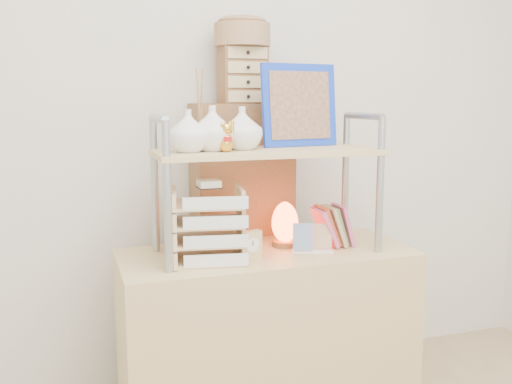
% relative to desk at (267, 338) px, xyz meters
% --- Properties ---
extents(desk, '(1.20, 0.50, 0.75)m').
position_rel_desk_xyz_m(desk, '(0.00, 0.00, 0.00)').
color(desk, tan).
rests_on(desk, ground).
extents(cabinet, '(0.45, 0.25, 1.35)m').
position_rel_desk_xyz_m(cabinet, '(0.01, 0.37, 0.30)').
color(cabinet, brown).
rests_on(cabinet, ground).
extents(hutch, '(0.90, 0.34, 0.77)m').
position_rel_desk_xyz_m(hutch, '(-0.07, 0.01, 0.82)').
color(hutch, '#99A0A7').
rests_on(hutch, desk).
extents(letter_tray, '(0.30, 0.29, 0.32)m').
position_rel_desk_xyz_m(letter_tray, '(-0.26, -0.06, 0.50)').
color(letter_tray, tan).
rests_on(letter_tray, desk).
extents(salt_lamp, '(0.13, 0.12, 0.19)m').
position_rel_desk_xyz_m(salt_lamp, '(0.10, 0.06, 0.47)').
color(salt_lamp, brown).
rests_on(salt_lamp, desk).
extents(desk_clock, '(0.09, 0.05, 0.11)m').
position_rel_desk_xyz_m(desk_clock, '(-0.10, -0.08, 0.43)').
color(desk_clock, tan).
rests_on(desk_clock, desk).
extents(postcard_stand, '(0.18, 0.10, 0.12)m').
position_rel_desk_xyz_m(postcard_stand, '(0.18, -0.06, 0.41)').
color(postcard_stand, white).
rests_on(postcard_stand, desk).
extents(drawer_chest, '(0.20, 0.16, 0.25)m').
position_rel_desk_xyz_m(drawer_chest, '(0.01, 0.35, 1.10)').
color(drawer_chest, brown).
rests_on(drawer_chest, cabinet).
extents(woven_basket, '(0.25, 0.25, 0.10)m').
position_rel_desk_xyz_m(woven_basket, '(0.01, 0.35, 1.28)').
color(woven_basket, brown).
rests_on(woven_basket, drawer_chest).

